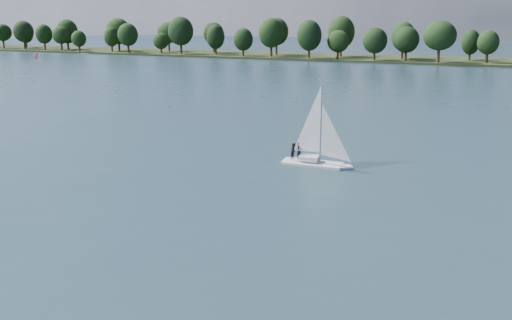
{
  "coord_description": "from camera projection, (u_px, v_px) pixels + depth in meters",
  "views": [
    {
      "loc": [
        12.53,
        -6.58,
        15.17
      ],
      "look_at": [
        -9.21,
        39.43,
        2.5
      ],
      "focal_mm": 40.0,
      "sensor_mm": 36.0,
      "label": 1
    }
  ],
  "objects": [
    {
      "name": "dinghy_pink",
      "position": [
        38.0,
        58.0,
        208.43
      ],
      "size": [
        2.88,
        2.15,
        4.3
      ],
      "rotation": [
        0.0,
        0.0,
        0.47
      ],
      "color": "silver",
      "rests_on": "ground"
    },
    {
      "name": "pontoon",
      "position": [
        84.0,
        54.0,
        250.37
      ],
      "size": [
        4.36,
        2.9,
        0.5
      ],
      "primitive_type": "cube",
      "rotation": [
        0.0,
        0.0,
        -0.24
      ],
      "color": "#5D5F62",
      "rests_on": "ground"
    },
    {
      "name": "ground",
      "position": [
        446.0,
        105.0,
        102.37
      ],
      "size": [
        700.0,
        700.0,
        0.0
      ],
      "primitive_type": "plane",
      "color": "#233342",
      "rests_on": "ground"
    },
    {
      "name": "treeline",
      "position": [
        504.0,
        40.0,
        193.33
      ],
      "size": [
        562.65,
        74.53,
        18.44
      ],
      "color": "black",
      "rests_on": "ground"
    },
    {
      "name": "far_shore",
      "position": [
        489.0,
        63.0,
        200.64
      ],
      "size": [
        660.0,
        40.0,
        1.5
      ],
      "primitive_type": "cube",
      "color": "black",
      "rests_on": "ground"
    },
    {
      "name": "sailboat",
      "position": [
        314.0,
        142.0,
        59.77
      ],
      "size": [
        7.02,
        2.28,
        9.12
      ],
      "rotation": [
        0.0,
        0.0,
        0.05
      ],
      "color": "silver",
      "rests_on": "ground"
    }
  ]
}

